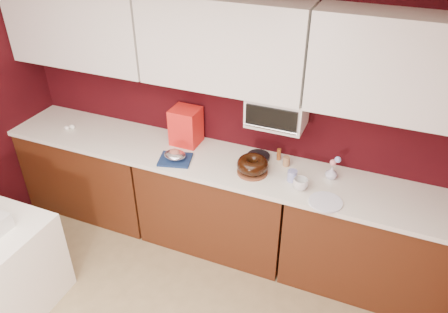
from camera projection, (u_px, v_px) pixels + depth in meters
name	position (u px, v px, depth m)	size (l,w,h in m)	color
wall_back	(230.00, 107.00, 3.72)	(4.00, 0.02, 2.50)	#35070B
base_cabinet_left	(94.00, 171.00, 4.35)	(1.31, 0.58, 0.86)	#4B210F
base_cabinet_center	(217.00, 204.00, 3.92)	(1.31, 0.58, 0.86)	#4B210F
base_cabinet_right	(370.00, 244.00, 3.49)	(1.31, 0.58, 0.86)	#4B210F
countertop	(216.00, 162.00, 3.68)	(4.00, 0.62, 0.04)	white
upper_cabinet_left	(78.00, 25.00, 3.70)	(1.31, 0.33, 0.70)	white
upper_cabinet_center	(223.00, 44.00, 3.27)	(1.31, 0.33, 0.70)	white
upper_cabinet_right	(412.00, 69.00, 2.84)	(1.31, 0.33, 0.70)	white
toaster_oven	(277.00, 110.00, 3.40)	(0.45, 0.30, 0.25)	white
toaster_oven_door	(271.00, 119.00, 3.27)	(0.40, 0.02, 0.18)	black
toaster_oven_handle	(270.00, 129.00, 3.30)	(0.02, 0.02, 0.42)	silver
cake_base	(252.00, 172.00, 3.50)	(0.25, 0.25, 0.02)	brown
bundt_cake	(253.00, 165.00, 3.47)	(0.25, 0.25, 0.10)	black
navy_towel	(175.00, 159.00, 3.66)	(0.26, 0.22, 0.02)	navy
foil_ham_nest	(175.00, 155.00, 3.63)	(0.18, 0.15, 0.07)	white
roasted_ham	(175.00, 152.00, 3.62)	(0.09, 0.08, 0.06)	#B46252
pandoro_box	(186.00, 126.00, 3.82)	(0.24, 0.22, 0.33)	red
dark_pan	(258.00, 157.00, 3.68)	(0.19, 0.19, 0.03)	black
coffee_mug	(301.00, 183.00, 3.30)	(0.10, 0.10, 0.11)	silver
blue_jar	(292.00, 176.00, 3.40)	(0.08, 0.08, 0.09)	#1C289B
flower_vase	(331.00, 172.00, 3.42)	(0.07, 0.07, 0.11)	silver
flower_pink	(333.00, 162.00, 3.37)	(0.05, 0.05, 0.05)	pink
flower_blue	(338.00, 160.00, 3.36)	(0.05, 0.05, 0.05)	#9BB0F9
china_plate	(326.00, 202.00, 3.18)	(0.25, 0.25, 0.01)	white
amber_bottle	(279.00, 154.00, 3.65)	(0.03, 0.03, 0.10)	#954A1B
paper_cup	(286.00, 161.00, 3.58)	(0.05, 0.05, 0.08)	#9C6F47
egg_left	(72.00, 127.00, 4.11)	(0.06, 0.05, 0.05)	white
egg_right	(67.00, 128.00, 4.10)	(0.05, 0.04, 0.04)	white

